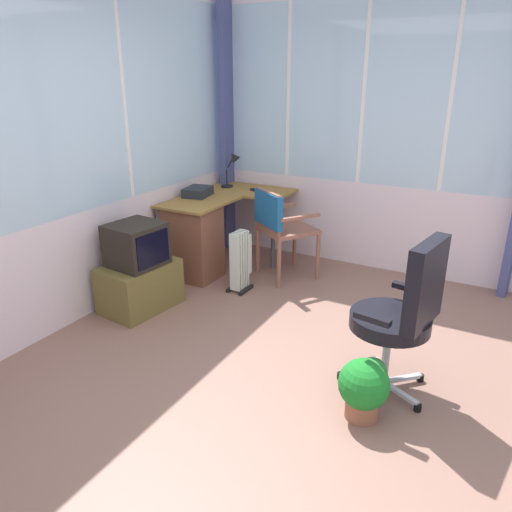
# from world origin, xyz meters

# --- Properties ---
(ground) EXTENTS (5.71, 4.98, 0.06)m
(ground) POSITION_xyz_m (0.00, 0.00, -0.03)
(ground) COLOR #886053
(north_window_panel) EXTENTS (4.71, 0.07, 2.78)m
(north_window_panel) POSITION_xyz_m (0.00, 2.02, 1.38)
(north_window_panel) COLOR silver
(north_window_panel) RESTS_ON ground
(east_window_panel) EXTENTS (0.07, 3.98, 2.78)m
(east_window_panel) POSITION_xyz_m (2.38, 0.00, 1.39)
(east_window_panel) COLOR silver
(east_window_panel) RESTS_ON ground
(curtain_corner) EXTENTS (0.25, 0.09, 2.68)m
(curtain_corner) POSITION_xyz_m (2.25, 1.89, 1.34)
(curtain_corner) COLOR #484E83
(curtain_corner) RESTS_ON ground
(desk) EXTENTS (1.33, 0.93, 0.75)m
(desk) POSITION_xyz_m (1.30, 1.67, 0.41)
(desk) COLOR olive
(desk) RESTS_ON ground
(desk_lamp) EXTENTS (0.24, 0.21, 0.37)m
(desk_lamp) POSITION_xyz_m (2.11, 1.72, 1.00)
(desk_lamp) COLOR black
(desk_lamp) RESTS_ON desk
(tv_remote) EXTENTS (0.09, 0.16, 0.02)m
(tv_remote) POSITION_xyz_m (2.01, 1.39, 0.76)
(tv_remote) COLOR black
(tv_remote) RESTS_ON desk
(paper_tray) EXTENTS (0.34, 0.28, 0.09)m
(paper_tray) POSITION_xyz_m (1.54, 1.81, 0.80)
(paper_tray) COLOR #20252C
(paper_tray) RESTS_ON desk
(wooden_armchair) EXTENTS (0.67, 0.67, 0.90)m
(wooden_armchair) POSITION_xyz_m (1.61, 0.93, 0.59)
(wooden_armchair) COLOR #8F5846
(wooden_armchair) RESTS_ON ground
(office_chair) EXTENTS (0.62, 0.57, 1.05)m
(office_chair) POSITION_xyz_m (0.29, -0.58, 0.60)
(office_chair) COLOR #B7B7BF
(office_chair) RESTS_ON ground
(tv_on_stand) EXTENTS (0.68, 0.51, 0.77)m
(tv_on_stand) POSITION_xyz_m (0.44, 1.68, 0.34)
(tv_on_stand) COLOR brown
(tv_on_stand) RESTS_ON ground
(space_heater) EXTENTS (0.27, 0.18, 0.58)m
(space_heater) POSITION_xyz_m (1.20, 1.10, 0.30)
(space_heater) COLOR silver
(space_heater) RESTS_ON ground
(potted_plant) EXTENTS (0.30, 0.30, 0.38)m
(potted_plant) POSITION_xyz_m (-0.04, -0.46, 0.22)
(potted_plant) COLOR #94583F
(potted_plant) RESTS_ON ground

